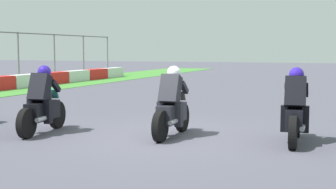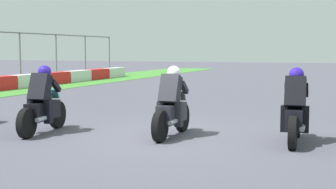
# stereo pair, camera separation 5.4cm
# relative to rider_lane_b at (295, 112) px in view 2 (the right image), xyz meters

# --- Properties ---
(ground_plane) EXTENTS (120.00, 120.00, 0.00)m
(ground_plane) POSITION_rel_rider_lane_b_xyz_m (-0.22, 2.66, -0.62)
(ground_plane) COLOR #4E4D5A
(rider_lane_b) EXTENTS (2.04, 0.55, 1.51)m
(rider_lane_b) POSITION_rel_rider_lane_b_xyz_m (0.00, 0.00, 0.00)
(rider_lane_b) COLOR black
(rider_lane_b) RESTS_ON ground_plane
(rider_lane_c) EXTENTS (2.04, 0.54, 1.51)m
(rider_lane_c) POSITION_rel_rider_lane_b_xyz_m (-0.18, 2.55, 0.00)
(rider_lane_c) COLOR black
(rider_lane_c) RESTS_ON ground_plane
(rider_lane_d) EXTENTS (2.04, 0.58, 1.51)m
(rider_lane_d) POSITION_rel_rider_lane_b_xyz_m (-0.81, 5.39, 0.00)
(rider_lane_d) COLOR black
(rider_lane_d) RESTS_ON ground_plane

